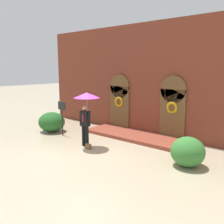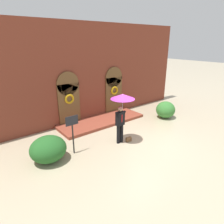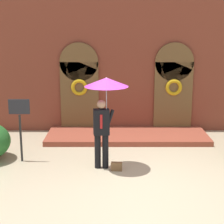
# 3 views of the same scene
# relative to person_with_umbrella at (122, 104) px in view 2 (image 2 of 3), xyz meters

# --- Properties ---
(ground_plane) EXTENTS (80.00, 80.00, 0.00)m
(ground_plane) POSITION_rel_person_with_umbrella_xyz_m (0.66, -0.49, -1.91)
(ground_plane) COLOR tan
(building_facade) EXTENTS (14.00, 2.30, 5.60)m
(building_facade) POSITION_rel_person_with_umbrella_xyz_m (0.66, 3.66, 0.77)
(building_facade) COLOR brown
(building_facade) RESTS_ON ground
(person_with_umbrella) EXTENTS (1.10, 1.10, 2.36)m
(person_with_umbrella) POSITION_rel_person_with_umbrella_xyz_m (0.00, 0.00, 0.00)
(person_with_umbrella) COLOR black
(person_with_umbrella) RESTS_ON ground
(handbag) EXTENTS (0.29, 0.15, 0.22)m
(handbag) POSITION_rel_person_with_umbrella_xyz_m (0.29, -0.20, -1.80)
(handbag) COLOR brown
(handbag) RESTS_ON ground
(sign_post) EXTENTS (0.56, 0.06, 1.72)m
(sign_post) POSITION_rel_person_with_umbrella_xyz_m (-2.28, 0.48, -0.75)
(sign_post) COLOR black
(sign_post) RESTS_ON ground
(shrub_left) EXTENTS (1.45, 1.36, 1.05)m
(shrub_left) POSITION_rel_person_with_umbrella_xyz_m (-3.34, 0.60, -1.39)
(shrub_left) COLOR #235B23
(shrub_left) RESTS_ON ground
(shrub_right) EXTENTS (1.18, 1.16, 1.04)m
(shrub_right) POSITION_rel_person_with_umbrella_xyz_m (4.26, 0.73, -1.39)
(shrub_right) COLOR #387A33
(shrub_right) RESTS_ON ground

